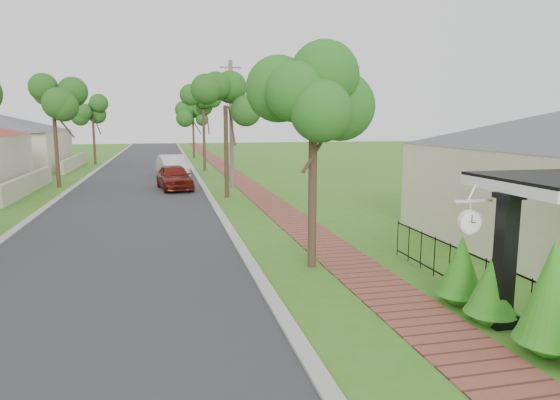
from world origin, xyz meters
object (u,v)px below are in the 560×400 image
object	(u,v)px
porch_post	(504,268)
utility_pole	(231,124)
parked_car_white	(172,166)
near_tree	(313,97)
station_clock	(470,220)
parked_car_red	(174,177)

from	to	relation	value
porch_post	utility_pole	bearing A→B (deg)	96.12
parked_car_white	near_tree	size ratio (longest dim) A/B	0.82
utility_pole	station_clock	distance (m)	20.74
utility_pole	parked_car_white	bearing A→B (deg)	118.87
parked_car_white	utility_pole	bearing A→B (deg)	-70.38
near_tree	utility_pole	bearing A→B (deg)	89.65
parked_car_red	station_clock	size ratio (longest dim) A/B	5.22
parked_car_white	near_tree	distance (m)	23.03
near_tree	utility_pole	size ratio (longest dim) A/B	0.77
parked_car_white	station_clock	world-z (taller)	station_clock
parked_car_white	utility_pole	size ratio (longest dim) A/B	0.63
porch_post	utility_pole	xyz separation A→B (m)	(-2.25, 21.00, 2.52)
porch_post	utility_pole	world-z (taller)	utility_pole
parked_car_white	near_tree	bearing A→B (deg)	-91.17
near_tree	station_clock	size ratio (longest dim) A/B	7.05
porch_post	station_clock	world-z (taller)	porch_post
porch_post	near_tree	size ratio (longest dim) A/B	0.46
porch_post	parked_car_white	world-z (taller)	porch_post
near_tree	utility_pole	world-z (taller)	utility_pole
parked_car_white	parked_car_red	bearing A→B (deg)	-99.26
utility_pole	station_clock	bearing A→B (deg)	-85.13
parked_car_red	near_tree	world-z (taller)	near_tree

